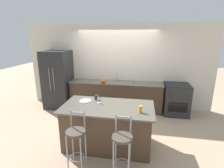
# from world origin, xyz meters

# --- Properties ---
(ground_plane) EXTENTS (18.00, 18.00, 0.00)m
(ground_plane) POSITION_xyz_m (0.00, 0.00, 0.00)
(ground_plane) COLOR tan
(wall_back) EXTENTS (6.00, 0.07, 2.70)m
(wall_back) POSITION_xyz_m (0.00, 0.64, 1.35)
(wall_back) COLOR beige
(wall_back) RESTS_ON ground_plane
(back_counter) EXTENTS (2.95, 0.63, 0.91)m
(back_counter) POSITION_xyz_m (0.00, 0.35, 0.46)
(back_counter) COLOR #4C3828
(back_counter) RESTS_ON ground_plane
(sink_faucet) EXTENTS (0.02, 0.13, 0.22)m
(sink_faucet) POSITION_xyz_m (0.00, 0.54, 1.05)
(sink_faucet) COLOR #ADAFB5
(sink_faucet) RESTS_ON back_counter
(kitchen_island) EXTENTS (1.90, 1.03, 0.92)m
(kitchen_island) POSITION_xyz_m (0.14, -1.63, 0.46)
(kitchen_island) COLOR #4C3828
(kitchen_island) RESTS_ON ground_plane
(refrigerator) EXTENTS (0.82, 0.80, 1.86)m
(refrigerator) POSITION_xyz_m (-1.90, 0.24, 0.93)
(refrigerator) COLOR #232326
(refrigerator) RESTS_ON ground_plane
(oven_range) EXTENTS (0.73, 0.70, 0.94)m
(oven_range) POSITION_xyz_m (1.86, 0.28, 0.47)
(oven_range) COLOR #28282B
(oven_range) RESTS_ON ground_plane
(bar_stool_near) EXTENTS (0.34, 0.34, 1.09)m
(bar_stool_near) POSITION_xyz_m (-0.27, -2.40, 0.60)
(bar_stool_near) COLOR #99999E
(bar_stool_near) RESTS_ON ground_plane
(bar_stool_far) EXTENTS (0.34, 0.34, 1.09)m
(bar_stool_far) POSITION_xyz_m (0.54, -2.43, 0.60)
(bar_stool_far) COLOR #99999E
(bar_stool_far) RESTS_ON ground_plane
(dinner_plate) EXTENTS (0.26, 0.26, 0.02)m
(dinner_plate) POSITION_xyz_m (-0.41, -1.44, 0.93)
(dinner_plate) COLOR white
(dinner_plate) RESTS_ON kitchen_island
(wine_glass) EXTENTS (0.07, 0.07, 0.17)m
(wine_glass) POSITION_xyz_m (-0.09, -1.49, 1.04)
(wine_glass) COLOR white
(wine_glass) RESTS_ON kitchen_island
(coffee_mug) EXTENTS (0.13, 0.09, 0.10)m
(coffee_mug) POSITION_xyz_m (-0.19, -1.29, 0.97)
(coffee_mug) COLOR #232326
(coffee_mug) RESTS_ON kitchen_island
(tumbler_cup) EXTENTS (0.07, 0.07, 0.14)m
(tumbler_cup) POSITION_xyz_m (0.81, -1.82, 0.98)
(tumbler_cup) COLOR gold
(tumbler_cup) RESTS_ON kitchen_island
(pumpkin_decoration) EXTENTS (0.16, 0.16, 0.15)m
(pumpkin_decoration) POSITION_xyz_m (-0.36, 0.20, 0.97)
(pumpkin_decoration) COLOR orange
(pumpkin_decoration) RESTS_ON back_counter
(soap_bottle) EXTENTS (0.05, 0.05, 0.13)m
(soap_bottle) POSITION_xyz_m (0.57, 0.27, 0.96)
(soap_bottle) COLOR #89B260
(soap_bottle) RESTS_ON back_counter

